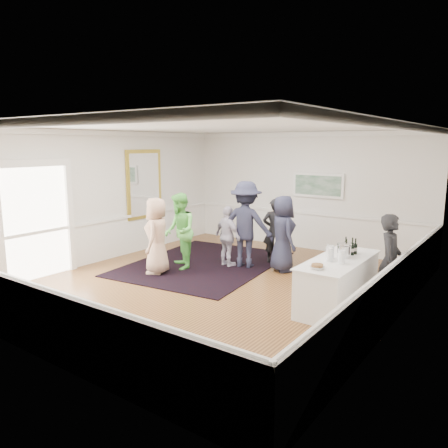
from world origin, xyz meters
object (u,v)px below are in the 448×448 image
Objects in this scene: serving_table at (338,283)px; guest_dark_b at (275,231)px; guest_tan at (157,236)px; guest_navy at (283,234)px; guest_lilac at (228,236)px; guest_dark_a at (246,225)px; ice_bucket at (344,251)px; guest_green at (180,231)px; nut_bowl at (317,267)px; bartender at (390,261)px.

serving_table is 3.03m from guest_dark_b.
serving_table is 4.10m from guest_tan.
guest_navy is at bearing 142.67° from serving_table.
guest_navy reaches higher than guest_lilac.
ice_bucket is at bearing 144.16° from guest_dark_a.
guest_navy is (1.23, 0.41, 0.15)m from guest_lilac.
guest_navy is 2.28m from ice_bucket.
guest_tan is 4.12m from ice_bucket.
guest_navy is at bearing 71.90° from guest_green.
guest_green is 1.55m from guest_dark_a.
guest_dark_a is 2.95m from ice_bucket.
nut_bowl is at bearing 26.23° from guest_green.
guest_dark_a is (0.37, 0.20, 0.29)m from guest_lilac.
guest_dark_b is 6.83× the size of nut_bowl.
nut_bowl is (1.81, -2.23, 0.05)m from guest_navy.
guest_navy reaches higher than guest_tan.
nut_bowl is (-0.80, -1.31, 0.07)m from bartender.
serving_table is at bearing 67.06° from guest_tan.
guest_green is 1.14m from guest_lilac.
guest_tan is 1.07× the size of guest_dark_b.
guest_green is at bearing 62.07° from guest_lilac.
nut_bowl is (2.28, -2.70, 0.11)m from guest_dark_b.
bartender is 0.83× the size of guest_dark_a.
nut_bowl is at bearing 140.35° from bartender.
ice_bucket is at bearing 82.95° from serving_table.
guest_dark_a is 8.68× the size of nut_bowl.
bartender is (0.73, 0.51, 0.40)m from serving_table.
nut_bowl is (3.84, -1.02, 0.03)m from guest_green.
serving_table is 9.26× the size of nut_bowl.
ice_bucket is 1.11× the size of nut_bowl.
guest_lilac is 5.55× the size of ice_bucket.
guest_navy reaches higher than serving_table.
guest_dark_a is at bearing 112.07° from guest_tan.
guest_dark_a is at bearing 142.89° from nut_bowl.
bartender is at bearing 72.25° from guest_tan.
guest_tan is 1.19× the size of guest_lilac.
ice_bucket is at bearing 40.36° from guest_green.
serving_table is 1.36× the size of guest_dark_b.
serving_table is 8.33× the size of ice_bucket.
guest_tan is 0.99× the size of guest_navy.
guest_lilac is at bearing 161.88° from serving_table.
bartender is at bearing 126.08° from guest_dark_b.
serving_table is at bearing -178.54° from guest_navy.
guest_dark_b is at bearing -135.30° from guest_dark_a.
guest_green reaches higher than ice_bucket.
guest_green is at bearing 85.17° from bartender.
guest_dark_b is at bearing -6.42° from guest_navy.
guest_dark_a reaches higher than guest_dark_b.
guest_dark_b is at bearing 143.73° from ice_bucket.
guest_dark_a reaches higher than nut_bowl.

